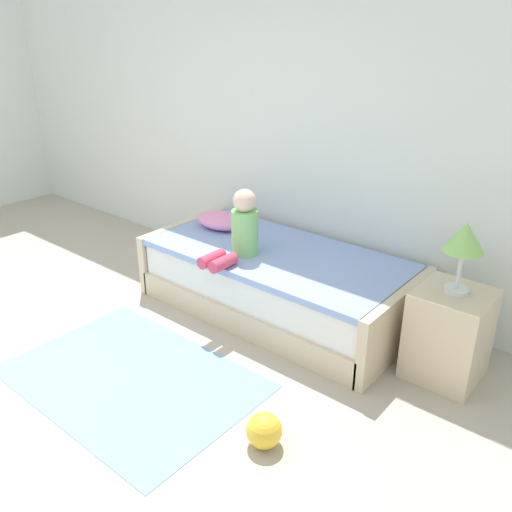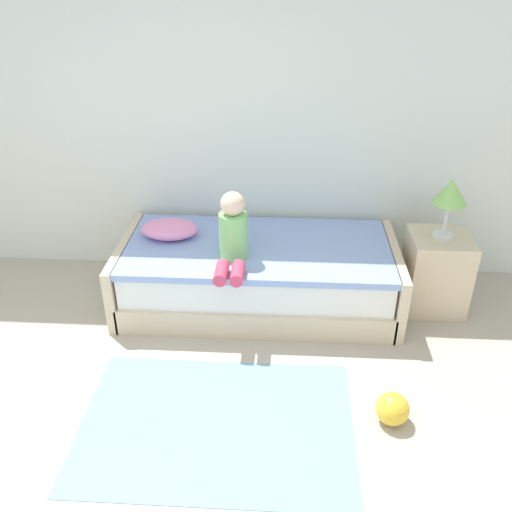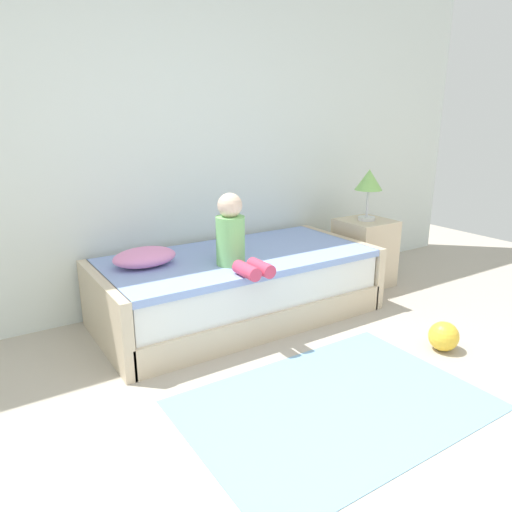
{
  "view_description": "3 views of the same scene",
  "coord_description": "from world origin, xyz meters",
  "px_view_note": "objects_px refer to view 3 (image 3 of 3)",
  "views": [
    {
      "loc": [
        2.88,
        -0.96,
        2.11
      ],
      "look_at": [
        0.63,
        1.75,
        0.55
      ],
      "focal_mm": 37.47,
      "sensor_mm": 36.0,
      "label": 1
    },
    {
      "loc": [
        0.83,
        -1.56,
        2.44
      ],
      "look_at": [
        0.63,
        1.75,
        0.55
      ],
      "focal_mm": 38.05,
      "sensor_mm": 36.0,
      "label": 2
    },
    {
      "loc": [
        -1.11,
        -0.95,
        1.5
      ],
      "look_at": [
        0.63,
        1.75,
        0.55
      ],
      "focal_mm": 33.43,
      "sensor_mm": 36.0,
      "label": 3
    }
  ],
  "objects_px": {
    "nightstand": "(364,252)",
    "child_figure": "(234,237)",
    "table_lamp": "(369,182)",
    "pillow": "(145,257)",
    "bed": "(238,286)",
    "toy_ball": "(444,336)"
  },
  "relations": [
    {
      "from": "pillow",
      "to": "bed",
      "type": "bearing_deg",
      "value": -8.3
    },
    {
      "from": "table_lamp",
      "to": "child_figure",
      "type": "bearing_deg",
      "value": -170.68
    },
    {
      "from": "child_figure",
      "to": "toy_ball",
      "type": "height_order",
      "value": "child_figure"
    },
    {
      "from": "nightstand",
      "to": "child_figure",
      "type": "relative_size",
      "value": 1.18
    },
    {
      "from": "table_lamp",
      "to": "pillow",
      "type": "relative_size",
      "value": 1.02
    },
    {
      "from": "nightstand",
      "to": "toy_ball",
      "type": "height_order",
      "value": "nightstand"
    },
    {
      "from": "nightstand",
      "to": "bed",
      "type": "bearing_deg",
      "value": -179.14
    },
    {
      "from": "table_lamp",
      "to": "pillow",
      "type": "height_order",
      "value": "table_lamp"
    },
    {
      "from": "child_figure",
      "to": "pillow",
      "type": "relative_size",
      "value": 1.16
    },
    {
      "from": "nightstand",
      "to": "pillow",
      "type": "distance_m",
      "value": 2.05
    },
    {
      "from": "bed",
      "to": "child_figure",
      "type": "relative_size",
      "value": 4.14
    },
    {
      "from": "table_lamp",
      "to": "pillow",
      "type": "bearing_deg",
      "value": 177.76
    },
    {
      "from": "nightstand",
      "to": "child_figure",
      "type": "bearing_deg",
      "value": -170.68
    },
    {
      "from": "bed",
      "to": "toy_ball",
      "type": "distance_m",
      "value": 1.49
    },
    {
      "from": "bed",
      "to": "table_lamp",
      "type": "relative_size",
      "value": 4.69
    },
    {
      "from": "toy_ball",
      "to": "table_lamp",
      "type": "bearing_deg",
      "value": 68.16
    },
    {
      "from": "table_lamp",
      "to": "child_figure",
      "type": "relative_size",
      "value": 0.88
    },
    {
      "from": "bed",
      "to": "nightstand",
      "type": "relative_size",
      "value": 3.52
    },
    {
      "from": "child_figure",
      "to": "toy_ball",
      "type": "distance_m",
      "value": 1.54
    },
    {
      "from": "nightstand",
      "to": "pillow",
      "type": "bearing_deg",
      "value": 177.76
    },
    {
      "from": "bed",
      "to": "child_figure",
      "type": "height_order",
      "value": "child_figure"
    },
    {
      "from": "child_figure",
      "to": "toy_ball",
      "type": "relative_size",
      "value": 2.59
    }
  ]
}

